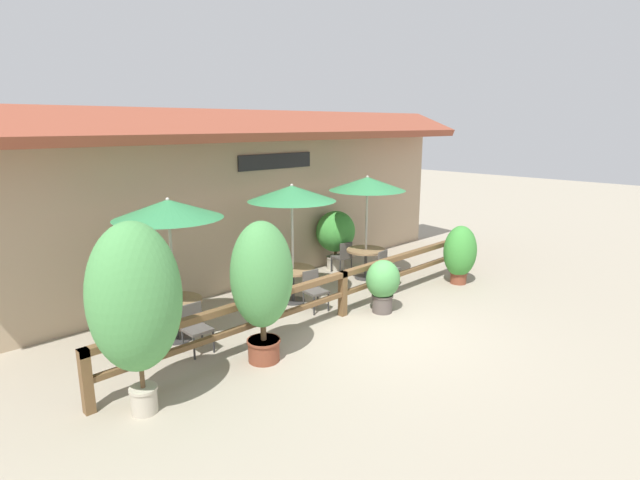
# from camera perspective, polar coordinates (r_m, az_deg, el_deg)

# --- Properties ---
(ground_plane) EXTENTS (60.00, 60.00, 0.00)m
(ground_plane) POSITION_cam_1_polar(r_m,az_deg,el_deg) (9.90, 7.11, -10.15)
(ground_plane) COLOR #9E937F
(building_facade) EXTENTS (14.28, 1.49, 4.23)m
(building_facade) POSITION_cam_1_polar(r_m,az_deg,el_deg) (12.19, -7.90, 4.85)
(building_facade) COLOR tan
(building_facade) RESTS_ON ground
(patio_railing) EXTENTS (10.40, 0.14, 0.95)m
(patio_railing) POSITION_cam_1_polar(r_m,az_deg,el_deg) (10.29, 2.63, -5.00)
(patio_railing) COLOR brown
(patio_railing) RESTS_ON ground
(patio_umbrella_near) EXTENTS (1.91, 1.91, 2.65)m
(patio_umbrella_near) POSITION_cam_1_polar(r_m,az_deg,el_deg) (9.10, -16.97, 3.37)
(patio_umbrella_near) COLOR #B7B2A8
(patio_umbrella_near) RESTS_ON ground
(dining_table_near) EXTENTS (0.99, 0.99, 0.77)m
(dining_table_near) POSITION_cam_1_polar(r_m,az_deg,el_deg) (9.56, -16.23, -7.46)
(dining_table_near) COLOR olive
(dining_table_near) RESTS_ON ground
(chair_near_streetside) EXTENTS (0.42, 0.42, 0.85)m
(chair_near_streetside) POSITION_cam_1_polar(r_m,az_deg,el_deg) (9.05, -14.05, -9.51)
(chair_near_streetside) COLOR #514C47
(chair_near_streetside) RESTS_ON ground
(chair_near_wallside) EXTENTS (0.48, 0.48, 0.85)m
(chair_near_wallside) POSITION_cam_1_polar(r_m,az_deg,el_deg) (10.23, -17.62, -7.05)
(chair_near_wallside) COLOR #514C47
(chair_near_wallside) RESTS_ON ground
(patio_umbrella_middle) EXTENTS (1.91, 1.91, 2.65)m
(patio_umbrella_middle) POSITION_cam_1_polar(r_m,az_deg,el_deg) (10.72, -3.24, 5.32)
(patio_umbrella_middle) COLOR #B7B2A8
(patio_umbrella_middle) RESTS_ON ground
(dining_table_middle) EXTENTS (0.99, 0.99, 0.77)m
(dining_table_middle) POSITION_cam_1_polar(r_m,az_deg,el_deg) (11.12, -3.12, -4.04)
(dining_table_middle) COLOR olive
(dining_table_middle) RESTS_ON ground
(chair_middle_streetside) EXTENTS (0.47, 0.47, 0.85)m
(chair_middle_streetside) POSITION_cam_1_polar(r_m,az_deg,el_deg) (10.67, -0.69, -5.58)
(chair_middle_streetside) COLOR #514C47
(chair_middle_streetside) RESTS_ON ground
(chair_middle_wallside) EXTENTS (0.51, 0.51, 0.85)m
(chair_middle_wallside) POSITION_cam_1_polar(r_m,az_deg,el_deg) (11.68, -5.29, -3.96)
(chair_middle_wallside) COLOR #514C47
(chair_middle_wallside) RESTS_ON ground
(patio_umbrella_far) EXTENTS (1.91, 1.91, 2.65)m
(patio_umbrella_far) POSITION_cam_1_polar(r_m,az_deg,el_deg) (12.49, 5.43, 6.40)
(patio_umbrella_far) COLOR #B7B2A8
(patio_umbrella_far) RESTS_ON ground
(dining_table_far) EXTENTS (0.99, 0.99, 0.77)m
(dining_table_far) POSITION_cam_1_polar(r_m,az_deg,el_deg) (12.83, 5.25, -1.72)
(dining_table_far) COLOR olive
(dining_table_far) RESTS_ON ground
(chair_far_streetside) EXTENTS (0.48, 0.48, 0.85)m
(chair_far_streetside) POSITION_cam_1_polar(r_m,az_deg,el_deg) (12.38, 7.65, -3.03)
(chair_far_streetside) COLOR #514C47
(chair_far_streetside) RESTS_ON ground
(chair_far_wallside) EXTENTS (0.47, 0.47, 0.85)m
(chair_far_wallside) POSITION_cam_1_polar(r_m,az_deg,el_deg) (13.29, 2.64, -1.79)
(chair_far_wallside) COLOR #514C47
(chair_far_wallside) RESTS_ON ground
(potted_plant_corner_fern) EXTENTS (1.06, 0.95, 2.40)m
(potted_plant_corner_fern) POSITION_cam_1_polar(r_m,az_deg,el_deg) (8.18, -6.65, -4.53)
(potted_plant_corner_fern) COLOR brown
(potted_plant_corner_fern) RESTS_ON ground
(potted_plant_small_flowering) EXTENTS (0.76, 0.68, 1.13)m
(potted_plant_small_flowering) POSITION_cam_1_polar(r_m,az_deg,el_deg) (10.57, 7.20, -4.86)
(potted_plant_small_flowering) COLOR #564C47
(potted_plant_small_flowering) RESTS_ON ground
(potted_plant_tall_tropical) EXTENTS (1.23, 1.11, 2.70)m
(potted_plant_tall_tropical) POSITION_cam_1_polar(r_m,az_deg,el_deg) (7.02, -20.37, -6.40)
(potted_plant_tall_tropical) COLOR #B7AD99
(potted_plant_tall_tropical) RESTS_ON ground
(potted_plant_entrance_palm) EXTENTS (0.87, 0.78, 1.47)m
(potted_plant_entrance_palm) POSITION_cam_1_polar(r_m,az_deg,el_deg) (12.80, 15.71, -1.41)
(potted_plant_entrance_palm) COLOR brown
(potted_plant_entrance_palm) RESTS_ON ground
(potted_plant_broad_leaf) EXTENTS (1.12, 1.00, 1.61)m
(potted_plant_broad_leaf) POSITION_cam_1_polar(r_m,az_deg,el_deg) (13.55, 1.80, 0.76)
(potted_plant_broad_leaf) COLOR #B7AD99
(potted_plant_broad_leaf) RESTS_ON ground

